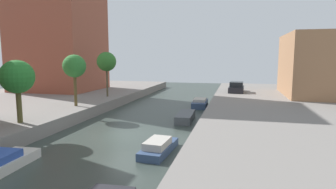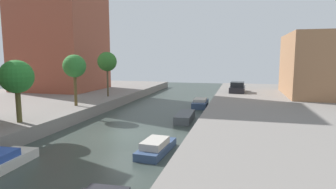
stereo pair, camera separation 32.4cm
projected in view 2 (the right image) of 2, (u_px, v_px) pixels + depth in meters
The scene contains 10 objects.
ground_plane at pixel (122, 136), 19.60m from camera, with size 84.00×84.00×0.00m, color #333D38.
apartment_tower_far at pixel (59, 10), 37.69m from camera, with size 10.00×9.40×21.36m, color brown.
low_block_right at pixel (333, 65), 31.87m from camera, with size 10.00×10.86×7.14m, color #9E704C.
street_tree_2 at pixel (17, 77), 18.88m from camera, with size 2.24×2.24×4.26m.
street_tree_3 at pixel (74, 67), 25.42m from camera, with size 2.07×2.07×4.68m.
street_tree_4 at pixel (107, 62), 31.61m from camera, with size 2.17×2.17×5.04m.
parked_car at pixel (237, 88), 36.05m from camera, with size 2.01×4.16×1.34m.
moored_boat_right_2 at pixel (156, 147), 15.99m from camera, with size 1.56×3.65×0.84m.
moored_boat_right_3 at pixel (185, 117), 24.12m from camera, with size 1.44×3.87×0.68m.
moored_boat_right_4 at pixel (200, 103), 30.99m from camera, with size 1.63×4.10×0.93m.
Camera 2 is at (7.84, -17.66, 5.41)m, focal length 30.04 mm.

